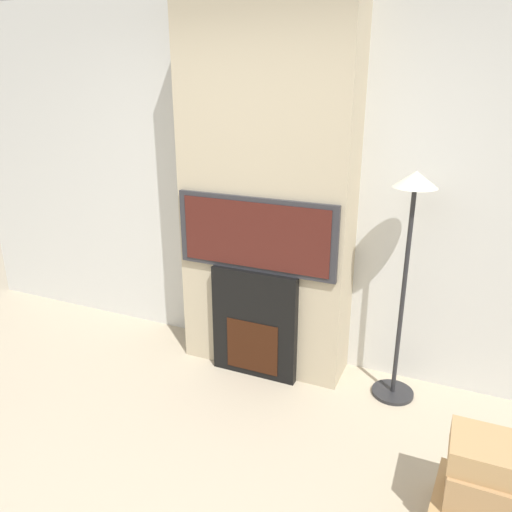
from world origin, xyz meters
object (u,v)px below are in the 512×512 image
box_stack (486,494)px  floor_lamp (409,240)px  fireplace (256,323)px  television (256,235)px

box_stack → floor_lamp: bearing=120.9°
fireplace → floor_lamp: size_ratio=0.52×
fireplace → box_stack: 1.80m
fireplace → television: size_ratio=0.71×
television → floor_lamp: size_ratio=0.74×
fireplace → box_stack: fireplace is taller
floor_lamp → box_stack: floor_lamp is taller
fireplace → box_stack: size_ratio=1.64×
floor_lamp → television: bearing=-173.0°
fireplace → floor_lamp: (1.00, 0.12, 0.73)m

